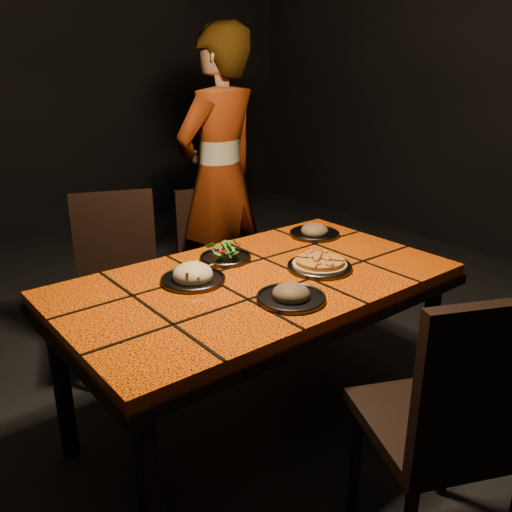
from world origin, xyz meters
TOP-DOWN VIEW (x-y plane):
  - room_shell at (0.00, 0.00)m, footprint 6.04×7.04m
  - dining_table at (0.00, 0.00)m, footprint 1.62×0.92m
  - chair_near at (0.04, -0.92)m, footprint 0.61×0.61m
  - chair_far_left at (-0.20, 0.92)m, footprint 0.55×0.55m
  - chair_far_right at (0.48, 1.05)m, footprint 0.47×0.47m
  - diner at (0.60, 1.11)m, footprint 0.73×0.56m
  - plate_pizza at (0.27, -0.09)m, footprint 0.32×0.32m
  - plate_pasta at (-0.23, 0.12)m, footprint 0.26×0.26m
  - plate_salad at (0.02, 0.25)m, footprint 0.23×0.23m
  - plate_mushroom_a at (-0.04, -0.25)m, footprint 0.26×0.26m
  - plate_mushroom_b at (0.57, 0.25)m, footprint 0.25×0.25m

SIDE VIEW (x-z plane):
  - chair_far_right at x=0.48m, z-range 0.06..0.90m
  - chair_far_left at x=-0.20m, z-range 0.07..1.01m
  - chair_near at x=0.04m, z-range 0.07..1.09m
  - dining_table at x=0.00m, z-range 0.30..1.05m
  - plate_pizza at x=0.27m, z-range 0.75..0.79m
  - plate_mushroom_b at x=0.57m, z-range 0.73..0.81m
  - plate_mushroom_a at x=-0.04m, z-range 0.73..0.82m
  - plate_pasta at x=-0.23m, z-range 0.73..0.82m
  - plate_salad at x=0.02m, z-range 0.74..0.81m
  - diner at x=0.60m, z-range 0.00..1.79m
  - room_shell at x=0.00m, z-range -0.04..3.04m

